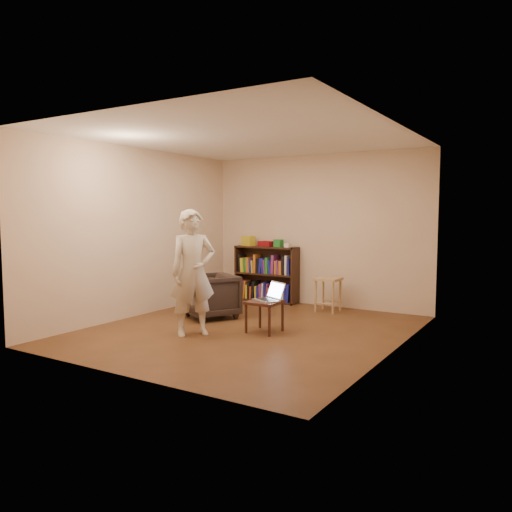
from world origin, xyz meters
The scene contains 15 objects.
floor centered at (0.00, 0.00, 0.00)m, with size 4.50×4.50×0.00m, color #4A2E18.
ceiling centered at (0.00, 0.00, 2.60)m, with size 4.50×4.50×0.00m, color white.
wall_back centered at (0.00, 2.25, 1.30)m, with size 4.00×4.00×0.00m, color beige.
wall_left centered at (-2.00, 0.00, 1.30)m, with size 4.50×4.50×0.00m, color beige.
wall_right centered at (2.00, 0.00, 1.30)m, with size 4.50×4.50×0.00m, color beige.
bookshelf centered at (-0.92, 2.09, 0.44)m, with size 1.20×0.30×1.00m.
box_yellow centered at (-1.31, 2.09, 1.09)m, with size 0.22×0.16×0.18m, color gold.
red_cloth centered at (-0.93, 2.11, 1.05)m, with size 0.28×0.20×0.09m, color maroon.
box_green centered at (-0.67, 2.06, 1.07)m, with size 0.13×0.13×0.13m, color #217D2E.
box_white centered at (-0.49, 2.06, 1.04)m, with size 0.09×0.09×0.07m, color white.
stool centered at (0.41, 1.78, 0.45)m, with size 0.38×0.38×0.56m.
armchair centered at (-0.93, 0.40, 0.34)m, with size 0.72×0.74×0.67m, color #2C241D.
side_table centered at (0.24, 0.04, 0.35)m, with size 0.41×0.41×0.42m.
laptop centered at (0.29, 0.11, 0.48)m, with size 0.46×0.45×0.25m.
person centered at (-0.48, -0.58, 0.83)m, with size 0.60×0.40×1.65m, color beige.
Camera 1 is at (3.61, -5.66, 1.61)m, focal length 35.00 mm.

